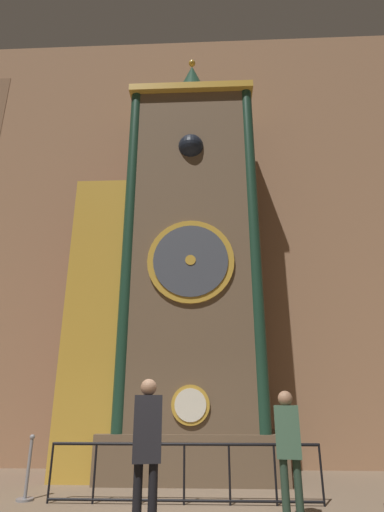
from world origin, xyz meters
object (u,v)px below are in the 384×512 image
Objects in this scene: clock_tower at (175,268)px; stanchion_post at (27,479)px; visitor_far at (288,442)px; visitor_near at (147,442)px.

clock_tower is 11.06× the size of stanchion_post.
visitor_far is 4.43m from stanchion_post.
visitor_near reaches higher than stanchion_post.
visitor_near is 1.82× the size of stanchion_post.
visitor_far is at bearing 15.10° from visitor_near.
visitor_near is 2.08m from visitor_far.
clock_tower reaches higher than visitor_far.
visitor_near is at bearing -89.52° from clock_tower.
visitor_near is at bearing -42.92° from stanchion_post.
stanchion_post is at bearing 126.21° from visitor_near.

